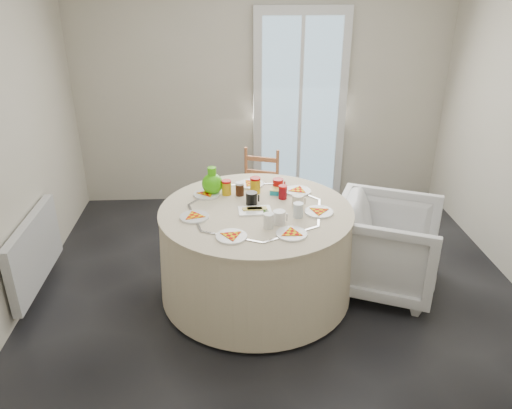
{
  "coord_description": "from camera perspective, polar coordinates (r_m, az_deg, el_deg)",
  "views": [
    {
      "loc": [
        -0.37,
        -3.33,
        2.4
      ],
      "look_at": [
        -0.18,
        0.08,
        0.8
      ],
      "focal_mm": 35.0,
      "sensor_mm": 36.0,
      "label": 1
    }
  ],
  "objects": [
    {
      "name": "armchair",
      "position": [
        4.19,
        14.66,
        -4.51
      ],
      "size": [
        1.01,
        1.03,
        0.83
      ],
      "primitive_type": "imported",
      "rotation": [
        0.0,
        0.0,
        1.17
      ],
      "color": "silver",
      "rests_on": "floor"
    },
    {
      "name": "cheese_platter",
      "position": [
        3.75,
        -0.13,
        -0.65
      ],
      "size": [
        0.25,
        0.17,
        0.03
      ],
      "primitive_type": null,
      "rotation": [
        0.0,
        0.0,
        0.06
      ],
      "color": "white",
      "rests_on": "table"
    },
    {
      "name": "jar_cluster",
      "position": [
        3.98,
        -0.33,
        1.7
      ],
      "size": [
        0.55,
        0.34,
        0.15
      ],
      "primitive_type": null,
      "rotation": [
        0.0,
        0.0,
        -0.17
      ],
      "color": "#B14A12",
      "rests_on": "table"
    },
    {
      "name": "wooden_chair",
      "position": [
        4.88,
        0.16,
        1.78
      ],
      "size": [
        0.47,
        0.46,
        0.84
      ],
      "primitive_type": null,
      "rotation": [
        0.0,
        0.0,
        -0.33
      ],
      "color": "#C77449",
      "rests_on": "floor"
    },
    {
      "name": "floor",
      "position": [
        4.12,
        2.59,
        -10.55
      ],
      "size": [
        4.0,
        4.0,
        0.0
      ],
      "primitive_type": "plane",
      "color": "black",
      "rests_on": "ground"
    },
    {
      "name": "wall_back",
      "position": [
        5.45,
        0.74,
        13.47
      ],
      "size": [
        4.0,
        0.02,
        2.6
      ],
      "primitive_type": "cube",
      "color": "#BCB5A3",
      "rests_on": "floor"
    },
    {
      "name": "green_pitcher",
      "position": [
        4.03,
        -5.02,
        2.68
      ],
      "size": [
        0.18,
        0.18,
        0.22
      ],
      "primitive_type": null,
      "rotation": [
        0.0,
        0.0,
        0.03
      ],
      "color": "#41C00C",
      "rests_on": "table"
    },
    {
      "name": "table",
      "position": [
        3.97,
        0.0,
        -5.56
      ],
      "size": [
        1.52,
        1.52,
        0.77
      ],
      "primitive_type": "cylinder",
      "color": "beige",
      "rests_on": "floor"
    },
    {
      "name": "mugs_glasses",
      "position": [
        3.75,
        2.33,
        0.01
      ],
      "size": [
        0.8,
        0.8,
        0.12
      ],
      "primitive_type": null,
      "rotation": [
        0.0,
        0.0,
        0.24
      ],
      "color": "gray",
      "rests_on": "table"
    },
    {
      "name": "butter_tub",
      "position": [
        4.04,
        2.46,
        1.52
      ],
      "size": [
        0.14,
        0.11,
        0.05
      ],
      "primitive_type": "cube",
      "rotation": [
        0.0,
        0.0,
        -0.24
      ],
      "color": "#18A2B7",
      "rests_on": "table"
    },
    {
      "name": "glass_door",
      "position": [
        5.5,
        5.0,
        10.81
      ],
      "size": [
        1.0,
        0.08,
        2.1
      ],
      "primitive_type": "cube",
      "color": "silver",
      "rests_on": "floor"
    },
    {
      "name": "radiator",
      "position": [
        4.36,
        -23.99,
        -4.91
      ],
      "size": [
        0.07,
        1.0,
        0.55
      ],
      "primitive_type": "cube",
      "color": "silver",
      "rests_on": "floor"
    },
    {
      "name": "place_settings",
      "position": [
        3.79,
        0.0,
        -0.41
      ],
      "size": [
        1.36,
        1.36,
        0.02
      ],
      "primitive_type": null,
      "rotation": [
        0.0,
        0.0,
        0.18
      ],
      "color": "white",
      "rests_on": "table"
    }
  ]
}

